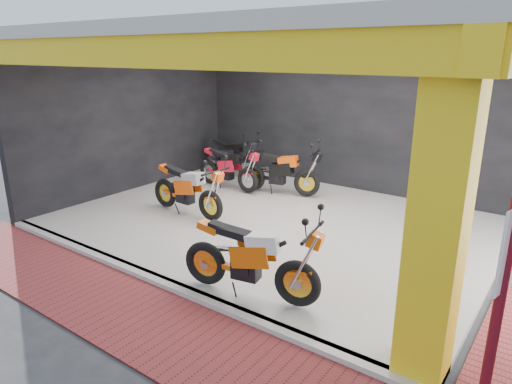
# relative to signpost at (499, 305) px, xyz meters

# --- Properties ---
(ground) EXTENTS (80.00, 80.00, 0.00)m
(ground) POSITION_rel_signpost_xyz_m (-4.40, 1.16, -1.27)
(ground) COLOR #2D2D30
(ground) RESTS_ON ground
(showroom_floor) EXTENTS (8.00, 6.00, 0.10)m
(showroom_floor) POSITION_rel_signpost_xyz_m (-4.40, 3.16, -1.22)
(showroom_floor) COLOR silver
(showroom_floor) RESTS_ON ground
(showroom_ceiling) EXTENTS (8.40, 6.40, 0.20)m
(showroom_ceiling) POSITION_rel_signpost_xyz_m (-4.40, 3.16, 2.33)
(showroom_ceiling) COLOR beige
(showroom_ceiling) RESTS_ON corner_column
(back_wall) EXTENTS (8.20, 0.20, 3.50)m
(back_wall) POSITION_rel_signpost_xyz_m (-4.40, 6.26, 0.48)
(back_wall) COLOR black
(back_wall) RESTS_ON ground
(left_wall) EXTENTS (0.20, 6.20, 3.50)m
(left_wall) POSITION_rel_signpost_xyz_m (-8.50, 3.16, 0.48)
(left_wall) COLOR black
(left_wall) RESTS_ON ground
(corner_column) EXTENTS (0.50, 0.50, 3.50)m
(corner_column) POSITION_rel_signpost_xyz_m (-0.65, 0.41, 0.48)
(corner_column) COLOR yellow
(corner_column) RESTS_ON ground
(header_beam_front) EXTENTS (8.40, 0.30, 0.40)m
(header_beam_front) POSITION_rel_signpost_xyz_m (-4.40, 0.16, 2.03)
(header_beam_front) COLOR yellow
(header_beam_front) RESTS_ON corner_column
(floor_kerb) EXTENTS (8.00, 0.20, 0.10)m
(floor_kerb) POSITION_rel_signpost_xyz_m (-4.40, 0.14, -1.22)
(floor_kerb) COLOR silver
(floor_kerb) RESTS_ON ground
(paver_front) EXTENTS (9.00, 1.40, 0.03)m
(paver_front) POSITION_rel_signpost_xyz_m (-4.40, -0.64, -1.25)
(paver_front) COLOR maroon
(paver_front) RESTS_ON ground
(signpost) EXTENTS (0.09, 0.32, 2.31)m
(signpost) POSITION_rel_signpost_xyz_m (0.00, 0.00, 0.00)
(signpost) COLOR maroon
(signpost) RESTS_ON ground
(moto_hero) EXTENTS (2.24, 1.18, 1.30)m
(moto_hero) POSITION_rel_signpost_xyz_m (-2.33, 0.66, -0.52)
(moto_hero) COLOR #D85409
(moto_hero) RESTS_ON showroom_floor
(moto_row_a) EXTENTS (2.09, 0.85, 1.26)m
(moto_row_a) POSITION_rel_signpost_xyz_m (-5.35, 2.37, -0.54)
(moto_row_a) COLOR #FF520A
(moto_row_a) RESTS_ON showroom_floor
(moto_row_b) EXTENTS (2.03, 0.86, 1.21)m
(moto_row_b) POSITION_rel_signpost_xyz_m (-5.89, 4.29, -0.56)
(moto_row_b) COLOR red
(moto_row_b) RESTS_ON showroom_floor
(moto_row_c) EXTENTS (2.18, 1.23, 1.26)m
(moto_row_c) POSITION_rel_signpost_xyz_m (-4.63, 4.87, -0.54)
(moto_row_c) COLOR black
(moto_row_c) RESTS_ON showroom_floor
(moto_row_d) EXTENTS (2.05, 0.93, 1.21)m
(moto_row_d) POSITION_rel_signpost_xyz_m (-6.68, 5.28, -0.56)
(moto_row_d) COLOR black
(moto_row_d) RESTS_ON showroom_floor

